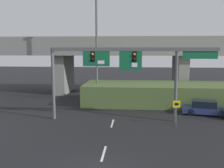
# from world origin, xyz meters

# --- Properties ---
(lane_markings) EXTENTS (0.14, 35.22, 0.01)m
(lane_markings) POSITION_xyz_m (0.00, 12.05, 0.00)
(lane_markings) COLOR silver
(lane_markings) RESTS_ON ground
(signal_gantry) EXTENTS (14.49, 0.44, 6.47)m
(signal_gantry) POSITION_xyz_m (1.05, 9.77, 5.18)
(signal_gantry) COLOR #515456
(signal_gantry) RESTS_ON ground
(speed_limit_sign) EXTENTS (0.60, 0.11, 2.16)m
(speed_limit_sign) POSITION_xyz_m (5.34, 8.61, 1.42)
(speed_limit_sign) COLOR #4C4C4C
(speed_limit_sign) RESTS_ON ground
(highway_light_pole_near) EXTENTS (0.70, 0.36, 13.25)m
(highway_light_pole_near) POSITION_xyz_m (-2.54, 17.37, 7.00)
(highway_light_pole_near) COLOR #515456
(highway_light_pole_near) RESTS_ON ground
(overpass_bridge) EXTENTS (39.16, 7.65, 7.97)m
(overpass_bridge) POSITION_xyz_m (0.00, 24.56, 5.74)
(overpass_bridge) COLOR gray
(overpass_bridge) RESTS_ON ground
(grass_embankment) EXTENTS (19.26, 6.66, 2.34)m
(grass_embankment) POSITION_xyz_m (5.73, 17.42, 1.17)
(grass_embankment) COLOR #4C6033
(grass_embankment) RESTS_ON ground
(parked_sedan_near_right) EXTENTS (4.62, 2.63, 1.39)m
(parked_sedan_near_right) POSITION_xyz_m (8.72, 12.60, 0.64)
(parked_sedan_near_right) COLOR navy
(parked_sedan_near_right) RESTS_ON ground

